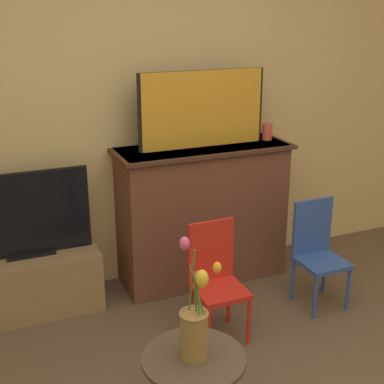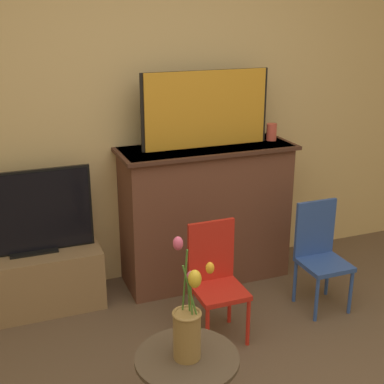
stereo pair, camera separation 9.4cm
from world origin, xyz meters
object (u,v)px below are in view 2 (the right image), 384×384
Objects in this scene: painting at (206,109)px; chair_red at (216,276)px; tv_monitor at (30,214)px; chair_blue at (320,250)px; vase_tulips at (188,325)px.

painting reaches higher than chair_red.
painting is 1.15× the size of tv_monitor.
chair_blue is at bearing -48.28° from painting.
vase_tulips reaches higher than chair_red.
vase_tulips reaches higher than chair_blue.
chair_blue is 1.51m from vase_tulips.
painting reaches higher than chair_blue.
vase_tulips is (-1.24, -0.83, 0.23)m from chair_blue.
tv_monitor reaches higher than chair_red.
painting is 1.14m from chair_red.
tv_monitor is at bearing 144.56° from chair_red.
painting is 1.66× the size of vase_tulips.
painting is at bearing 64.90° from vase_tulips.
vase_tulips reaches higher than tv_monitor.
chair_blue is at bearing 33.65° from vase_tulips.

